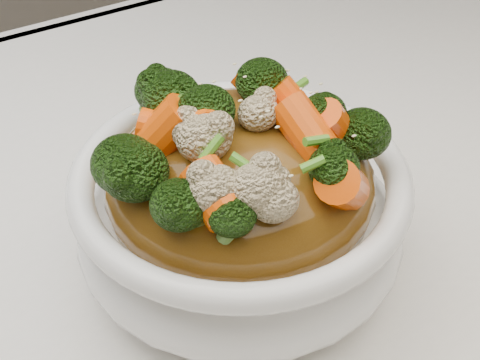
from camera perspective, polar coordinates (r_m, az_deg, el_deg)
tablecloth at (r=0.51m, az=-3.00°, el=-9.47°), size 1.20×0.80×0.04m
bowl at (r=0.48m, az=0.00°, el=-2.96°), size 0.24×0.24×0.08m
sauce_base at (r=0.46m, az=-0.00°, el=-0.28°), size 0.19×0.19×0.09m
carrots at (r=0.42m, az=-0.00°, el=6.12°), size 0.19×0.19×0.05m
broccoli at (r=0.42m, az=-0.00°, el=6.01°), size 0.19×0.19×0.04m
cauliflower at (r=0.42m, az=-0.00°, el=5.79°), size 0.19×0.19×0.04m
scallions at (r=0.42m, az=0.00°, el=6.23°), size 0.14×0.14×0.02m
sesame_seeds at (r=0.42m, az=0.00°, el=6.23°), size 0.17×0.17×0.01m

